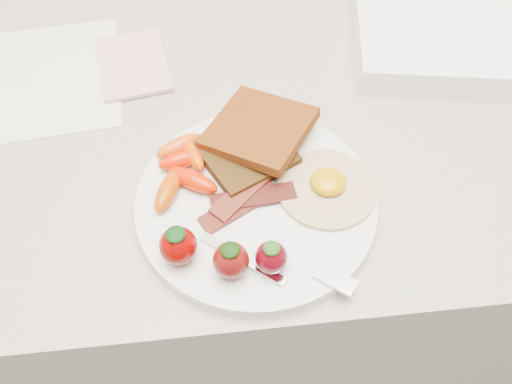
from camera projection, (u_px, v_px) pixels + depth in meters
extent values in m
cube|color=gray|center=(261.00, 266.00, 1.03)|extent=(2.00, 0.60, 0.90)
cylinder|color=white|center=(256.00, 202.00, 0.56)|extent=(0.27, 0.27, 0.02)
cube|color=black|center=(245.00, 153.00, 0.58)|extent=(0.13, 0.13, 0.01)
cube|color=#4D2E0E|center=(259.00, 129.00, 0.59)|extent=(0.15, 0.15, 0.03)
cylinder|color=beige|center=(326.00, 188.00, 0.56)|extent=(0.13, 0.13, 0.01)
ellipsoid|color=#CD8A03|center=(328.00, 182.00, 0.55)|extent=(0.05, 0.05, 0.02)
cube|color=#390405|center=(240.00, 206.00, 0.55)|extent=(0.09, 0.07, 0.00)
cube|color=black|center=(253.00, 198.00, 0.55)|extent=(0.10, 0.03, 0.00)
cube|color=#4D1709|center=(245.00, 190.00, 0.55)|extent=(0.09, 0.08, 0.00)
ellipsoid|color=red|center=(181.00, 160.00, 0.57)|extent=(0.06, 0.03, 0.02)
ellipsoid|color=red|center=(192.00, 180.00, 0.56)|extent=(0.07, 0.05, 0.02)
ellipsoid|color=#B84401|center=(168.00, 190.00, 0.55)|extent=(0.04, 0.06, 0.02)
ellipsoid|color=#E24800|center=(193.00, 155.00, 0.58)|extent=(0.03, 0.05, 0.02)
ellipsoid|color=#D44A0F|center=(179.00, 146.00, 0.59)|extent=(0.06, 0.04, 0.02)
ellipsoid|color=#740200|center=(178.00, 246.00, 0.49)|extent=(0.04, 0.04, 0.04)
ellipsoid|color=black|center=(175.00, 234.00, 0.48)|extent=(0.02, 0.02, 0.01)
ellipsoid|color=#5E0C0B|center=(231.00, 260.00, 0.49)|extent=(0.04, 0.04, 0.04)
ellipsoid|color=black|center=(230.00, 250.00, 0.47)|extent=(0.02, 0.02, 0.01)
ellipsoid|color=#4E030B|center=(271.00, 257.00, 0.49)|extent=(0.03, 0.03, 0.04)
ellipsoid|color=#1E4F11|center=(272.00, 248.00, 0.48)|extent=(0.02, 0.02, 0.01)
cube|color=silver|center=(243.00, 258.00, 0.51)|extent=(0.09, 0.07, 0.00)
cube|color=silver|center=(335.00, 279.00, 0.49)|extent=(0.05, 0.04, 0.00)
cube|color=silver|center=(55.00, 76.00, 0.70)|extent=(0.20, 0.25, 0.00)
cube|color=#D4A0A8|center=(133.00, 64.00, 0.71)|extent=(0.12, 0.15, 0.01)
cube|color=white|center=(459.00, 34.00, 0.72)|extent=(0.34, 0.29, 0.04)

